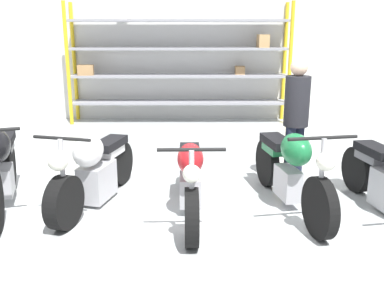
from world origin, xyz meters
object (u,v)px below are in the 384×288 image
Objects in this scene: motorcycle_white at (95,170)px; motorcycle_red at (190,178)px; motorcycle_green at (290,168)px; shelving_rack at (179,61)px; person_browsing at (296,113)px.

motorcycle_white reaches higher than motorcycle_red.
motorcycle_green reaches higher than motorcycle_red.
motorcycle_green reaches higher than motorcycle_white.
motorcycle_white is (-0.90, -4.74, -0.95)m from shelving_rack.
shelving_rack reaches higher than motorcycle_green.
motorcycle_white is at bearing 65.56° from person_browsing.
motorcycle_green is (2.28, -0.15, 0.07)m from motorcycle_white.
person_browsing reaches higher than motorcycle_green.
shelving_rack is 2.31× the size of motorcycle_red.
person_browsing is (2.50, 0.61, 0.57)m from motorcycle_white.
motorcycle_white is 0.93× the size of motorcycle_red.
motorcycle_red is at bearing 89.53° from motorcycle_white.
person_browsing is (1.60, -4.13, -0.37)m from shelving_rack.
motorcycle_white is at bearing -100.70° from shelving_rack.
motorcycle_white is 1.17m from motorcycle_red.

